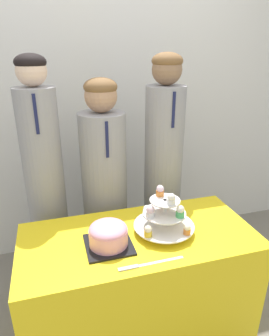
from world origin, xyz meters
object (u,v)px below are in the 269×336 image
student_1 (105,196)px  cake_knife (140,266)px  student_0 (46,193)px  round_cake (108,234)px  student_2 (163,178)px  cupcake_stand (164,214)px

student_1 → cake_knife: bearing=-88.7°
student_0 → student_1: bearing=0.0°
student_0 → round_cake: bearing=-63.3°
round_cake → student_1: size_ratio=0.15×
cake_knife → student_1: bearing=90.6°
round_cake → student_0: size_ratio=0.14×
round_cake → student_2: 0.77m
student_2 → student_1: bearing=180.0°
cupcake_stand → student_0: bearing=138.7°
cake_knife → cupcake_stand: bearing=48.3°
cake_knife → cupcake_stand: (0.21, 0.24, 0.10)m
round_cake → student_1: (0.09, 0.57, -0.09)m
student_2 → cupcake_stand: bearing=-110.4°
round_cake → cake_knife: (0.11, -0.19, -0.06)m
cake_knife → student_0: 0.86m
student_2 → cake_knife: bearing=-117.8°
cupcake_stand → student_2: (0.20, 0.53, -0.05)m
round_cake → student_0: (-0.29, 0.57, -0.01)m
student_1 → cupcake_stand: bearing=-67.1°
cake_knife → student_2: bearing=61.6°
student_0 → student_2: 0.80m
cupcake_stand → student_2: 0.57m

